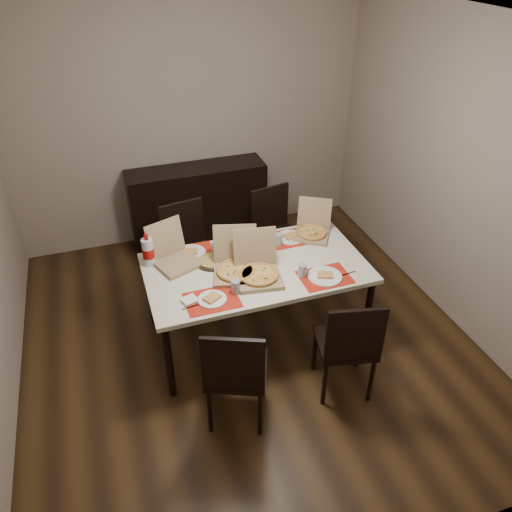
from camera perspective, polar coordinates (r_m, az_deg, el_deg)
The scene contains 20 objects.
ground at distance 4.52m, azimuth -1.01°, elevation -9.57°, with size 3.80×4.00×0.02m, color #3D2712.
room_walls at distance 3.94m, azimuth -3.25°, elevation 13.57°, with size 3.84×4.02×2.62m.
sideboard at distance 5.66m, azimuth -6.62°, elevation 5.82°, with size 1.50×0.40×0.90m, color black.
dining_table at distance 4.13m, azimuth -0.00°, elevation -1.92°, with size 1.80×1.00×0.75m.
chair_near_left at distance 3.54m, azimuth -2.35°, elevation -13.07°, with size 0.55×0.55×0.93m.
chair_near_right at distance 3.80m, azimuth 10.50°, elevation -9.79°, with size 0.50×0.50×0.93m.
chair_far_left at distance 4.82m, azimuth -7.73°, elevation 1.13°, with size 0.48×0.48×0.93m.
chair_far_right at distance 5.05m, azimuth 2.20°, elevation 3.11°, with size 0.49×0.49×0.93m.
setting_near_left at distance 3.75m, azimuth -4.60°, elevation -4.59°, with size 0.46×0.30×0.11m.
setting_near_right at distance 3.99m, azimuth 7.25°, elevation -2.15°, with size 0.47×0.30×0.11m.
setting_far_left at distance 4.26m, azimuth -7.02°, elevation 0.47°, with size 0.47×0.30×0.11m.
setting_far_right at distance 4.42m, azimuth 3.58°, elevation 2.07°, with size 0.49×0.30×0.11m.
napkin_loose at distance 4.08m, azimuth 1.35°, elevation -1.09°, with size 0.12×0.11×0.02m, color white.
pizza_box_center at distance 3.93m, azimuth 0.24°, elevation -1.75°, with size 0.40×0.43×0.35m.
pizza_box_right at distance 4.50m, azimuth 6.43°, elevation 3.00°, with size 0.43×0.44×0.30m.
pizza_box_left at distance 4.15m, azimuth -9.33°, elevation -0.06°, with size 0.43×0.46×0.33m.
pizza_box_extra at distance 3.98m, azimuth -2.34°, elevation -1.29°, with size 0.44×0.47×0.35m.
faina_plate at distance 4.14m, azimuth -5.03°, elevation -0.58°, with size 0.27×0.27×0.03m.
dip_bowl at distance 4.22m, azimuth 0.04°, elevation 0.37°, with size 0.13×0.13×0.03m, color white.
soda_bottle at distance 4.13m, azimuth -12.21°, elevation 0.45°, with size 0.10×0.10×0.29m.
Camera 1 is at (-0.97, -3.12, 3.11)m, focal length 35.00 mm.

